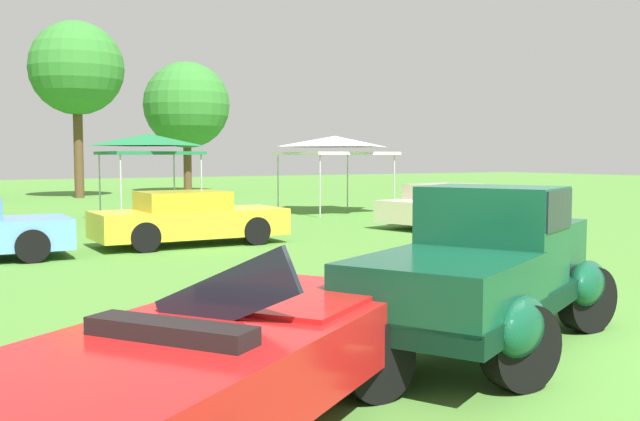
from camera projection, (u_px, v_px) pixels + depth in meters
name	position (u px, v px, depth m)	size (l,w,h in m)	color
ground_plane	(525.00, 348.00, 7.63)	(120.00, 120.00, 0.00)	#4C8433
feature_pickup_truck	(489.00, 266.00, 7.62)	(4.37, 3.19, 1.70)	black
neighbor_convertible	(216.00, 357.00, 5.20)	(4.50, 3.79, 1.40)	red
show_car_yellow	(189.00, 219.00, 16.40)	(4.27, 1.74, 1.22)	yellow
show_car_cream	(446.00, 206.00, 20.69)	(4.54, 2.53, 1.22)	beige
canopy_tent_center_field	(149.00, 143.00, 22.88)	(2.78, 2.78, 2.71)	#B7B7BC
canopy_tent_right_field	(335.00, 144.00, 25.55)	(3.31, 3.31, 2.71)	#B7B7BC
treeline_center	(77.00, 69.00, 34.30)	(4.41, 4.41, 8.35)	brown
treeline_mid_right	(187.00, 105.00, 39.71)	(4.69, 4.69, 7.13)	brown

